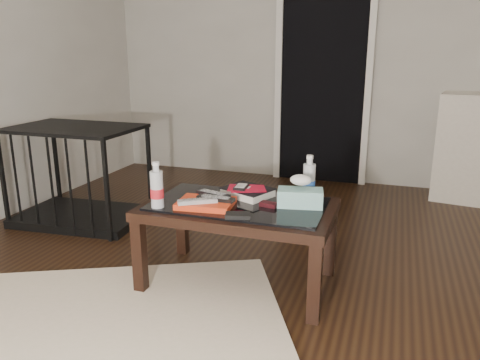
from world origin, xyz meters
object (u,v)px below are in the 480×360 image
at_px(coffee_table, 239,214).
at_px(tissue_box, 300,198).
at_px(textbook, 248,192).
at_px(pet_crate, 80,191).
at_px(water_bottle_right, 309,177).
at_px(water_bottle_left, 157,185).

xyz_separation_m(coffee_table, tissue_box, (0.32, 0.05, 0.11)).
bearing_deg(textbook, tissue_box, 8.93).
distance_m(pet_crate, textbook, 1.52).
distance_m(coffee_table, water_bottle_right, 0.43).
xyz_separation_m(coffee_table, textbook, (0.01, 0.13, 0.09)).
xyz_separation_m(water_bottle_left, water_bottle_right, (0.71, 0.40, 0.00)).
height_order(textbook, tissue_box, tissue_box).
xyz_separation_m(coffee_table, water_bottle_right, (0.33, 0.20, 0.18)).
height_order(coffee_table, textbook, textbook).
distance_m(coffee_table, water_bottle_left, 0.46).
height_order(pet_crate, tissue_box, pet_crate).
bearing_deg(water_bottle_right, pet_crate, 168.76).
bearing_deg(water_bottle_left, textbook, 40.60).
distance_m(coffee_table, textbook, 0.16).
relative_size(water_bottle_left, water_bottle_right, 1.00).
height_order(coffee_table, tissue_box, tissue_box).
xyz_separation_m(textbook, water_bottle_right, (0.32, 0.07, 0.10)).
height_order(water_bottle_left, tissue_box, water_bottle_left).
bearing_deg(coffee_table, textbook, 85.86).
bearing_deg(pet_crate, tissue_box, -20.43).
bearing_deg(pet_crate, water_bottle_right, -15.66).
distance_m(textbook, water_bottle_left, 0.51).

